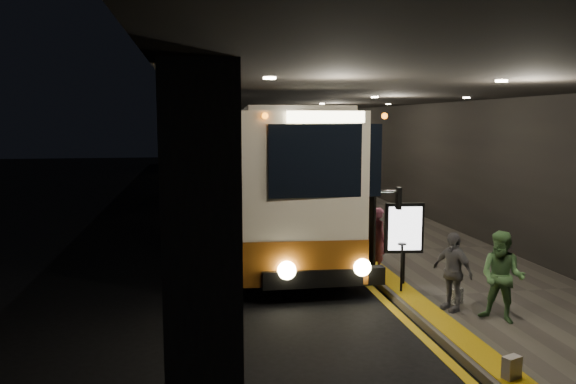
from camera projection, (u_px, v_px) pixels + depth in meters
ground at (259, 270)px, 14.32m from camera, size 90.00×90.00×0.00m
lane_line_white at (189, 233)px, 18.91m from camera, size 0.12×50.00×0.01m
kerb_stripe_yellow at (309, 229)px, 19.59m from camera, size 0.18×50.00×0.01m
sidewalk at (375, 225)px, 19.98m from camera, size 4.50×50.00×0.15m
tactile_strip at (323, 225)px, 19.66m from camera, size 0.50×50.00×0.01m
terminal_wall at (437, 143)px, 19.97m from camera, size 0.10×50.00×6.00m
support_columns at (197, 171)px, 17.71m from camera, size 0.80×24.80×4.40m
canopy at (314, 96)px, 19.03m from camera, size 9.00×50.00×0.40m
coach_main at (279, 181)px, 17.48m from camera, size 3.44×12.90×3.99m
coach_second at (241, 155)px, 30.00m from camera, size 3.00×12.98×4.06m
coach_third at (225, 145)px, 46.65m from camera, size 2.57×11.43×3.58m
passenger_boarding at (378, 239)px, 13.57m from camera, size 0.48×0.63×1.57m
passenger_waiting_green at (502, 277)px, 10.13m from camera, size 0.92×0.93×1.67m
passenger_waiting_grey at (452, 271)px, 10.77m from camera, size 0.79×1.01×1.53m
bag_polka at (457, 296)px, 11.22m from camera, size 0.27×0.20×0.31m
bag_plain at (512, 368)px, 7.95m from camera, size 0.30×0.24×0.33m
info_sign at (404, 230)px, 12.42m from camera, size 0.87×0.21×1.83m
stanchion_post at (402, 268)px, 11.94m from camera, size 0.05×0.05×1.04m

